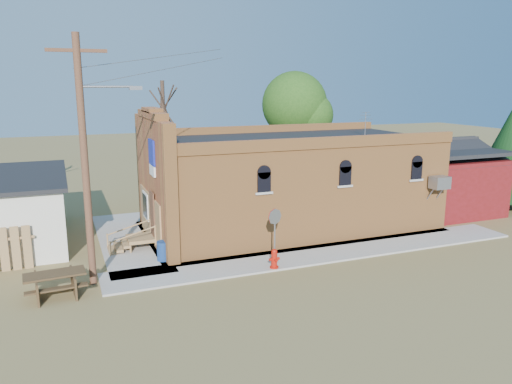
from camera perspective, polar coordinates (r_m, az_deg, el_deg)
name	(u,v)px	position (r m, az deg, el deg)	size (l,w,h in m)	color
ground	(305,265)	(20.79, 5.57, -8.34)	(120.00, 120.00, 0.00)	olive
sidewalk_south	(326,253)	(22.20, 7.98, -6.94)	(19.00, 2.20, 0.08)	#9E9991
sidewalk_west	(128,240)	(24.52, -14.40, -5.35)	(2.60, 10.00, 0.08)	#9E9991
brick_bar	(285,183)	(25.61, 3.35, 1.08)	(16.40, 7.97, 6.30)	#CA7C3D
red_shed	(438,172)	(31.05, 20.09, 2.19)	(5.40, 6.40, 4.30)	#5B100F
utility_pole	(86,157)	(18.66, -18.85, 3.83)	(3.12, 0.26, 9.00)	#4D2C1E
tree_bare_near	(163,107)	(30.89, -10.57, 9.58)	(2.80, 2.80, 7.65)	#483529
tree_leafy	(294,104)	(34.26, 4.41, 9.94)	(4.40, 4.40, 8.15)	#483529
fire_hydrant	(274,259)	(20.07, 2.11, -7.61)	(0.46, 0.43, 0.80)	#AD1409
stop_sign	(275,222)	(19.83, 2.16, -3.46)	(0.63, 0.27, 2.40)	gray
trash_barrel	(163,251)	(21.27, -10.55, -6.63)	(0.53, 0.53, 0.81)	navy
picnic_table	(55,281)	(19.03, -21.98, -9.42)	(2.14, 1.68, 0.85)	#46311C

